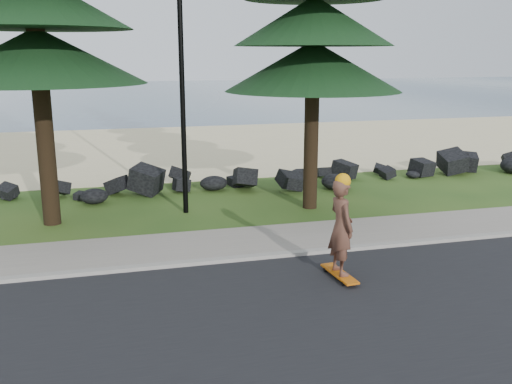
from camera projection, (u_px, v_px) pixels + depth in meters
ground at (206, 250)px, 12.83m from camera, size 160.00×160.00×0.00m
road at (256, 346)px, 8.60m from camera, size 160.00×7.00×0.02m
kerb at (213, 261)px, 11.97m from camera, size 160.00×0.20×0.10m
sidewalk at (204, 245)px, 13.01m from camera, size 160.00×2.00×0.08m
beach_sand at (152, 148)px, 26.45m from camera, size 160.00×15.00×0.01m
ocean at (124, 94)px, 60.74m from camera, size 160.00×58.00×0.01m
seawall_boulders at (176, 192)px, 18.09m from camera, size 60.00×2.40×1.10m
lamp_post at (181, 60)px, 14.85m from camera, size 0.25×0.14×8.14m
skateboarder at (341, 227)px, 10.92m from camera, size 0.51×1.15×2.10m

